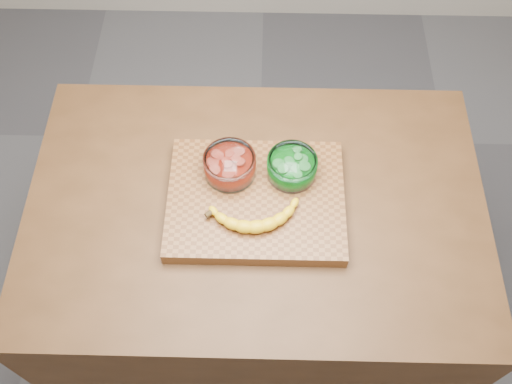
{
  "coord_description": "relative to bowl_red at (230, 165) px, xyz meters",
  "views": [
    {
      "loc": [
        0.02,
        -0.74,
        2.18
      ],
      "look_at": [
        0.0,
        0.0,
        0.96
      ],
      "focal_mm": 40.0,
      "sensor_mm": 36.0,
      "label": 1
    }
  ],
  "objects": [
    {
      "name": "counter",
      "position": [
        0.07,
        -0.07,
        -0.52
      ],
      "size": [
        1.2,
        0.8,
        0.9
      ],
      "primitive_type": "cube",
      "color": "#482C15",
      "rests_on": "ground"
    },
    {
      "name": "banana",
      "position": [
        0.07,
        -0.13,
        -0.01
      ],
      "size": [
        0.26,
        0.13,
        0.04
      ],
      "primitive_type": null,
      "color": "gold",
      "rests_on": "cutting_board"
    },
    {
      "name": "bowl_green",
      "position": [
        0.16,
        0.0,
        -0.0
      ],
      "size": [
        0.13,
        0.13,
        0.06
      ],
      "color": "white",
      "rests_on": "cutting_board"
    },
    {
      "name": "cutting_board",
      "position": [
        0.07,
        -0.07,
        -0.05
      ],
      "size": [
        0.45,
        0.35,
        0.04
      ],
      "primitive_type": "cube",
      "color": "brown",
      "rests_on": "counter"
    },
    {
      "name": "bowl_red",
      "position": [
        0.0,
        0.0,
        0.0
      ],
      "size": [
        0.13,
        0.13,
        0.06
      ],
      "color": "white",
      "rests_on": "cutting_board"
    },
    {
      "name": "ground",
      "position": [
        0.07,
        -0.07,
        -0.97
      ],
      "size": [
        3.5,
        3.5,
        0.0
      ],
      "primitive_type": "plane",
      "color": "#555459",
      "rests_on": "ground"
    }
  ]
}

